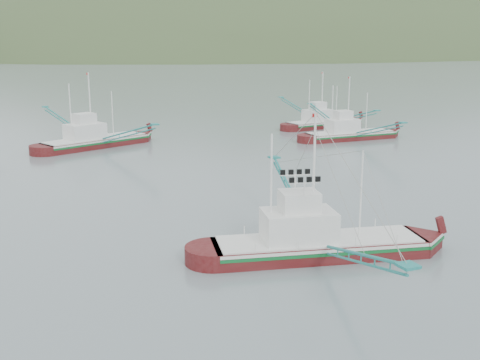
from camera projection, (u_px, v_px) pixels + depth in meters
name	position (u px, v px, depth m)	size (l,w,h in m)	color
ground	(277.00, 246.00, 39.53)	(1200.00, 1200.00, 0.00)	slate
main_boat	(317.00, 229.00, 37.40)	(13.75, 23.72, 9.75)	#480C0D
bg_boat_right	(349.00, 130.00, 80.90)	(12.47, 22.46, 9.08)	#480C0D
bg_boat_far	(94.00, 131.00, 75.05)	(14.03, 23.73, 10.01)	#480C0D
bg_boat_extra	(323.00, 118.00, 91.81)	(12.73, 22.32, 9.08)	#480C0D
headland_right	(297.00, 54.00, 516.55)	(684.00, 432.00, 306.00)	#374A26
ridge_distant	(27.00, 53.00, 550.16)	(960.00, 400.00, 240.00)	slate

